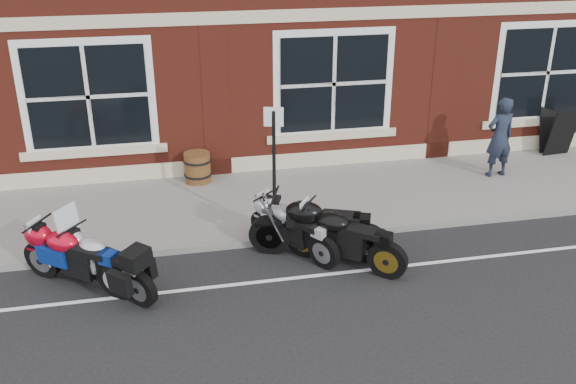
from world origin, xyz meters
name	(u,v)px	position (x,y,z in m)	size (l,w,h in m)	color
ground	(315,283)	(0.00, 0.00, 0.00)	(80.00, 80.00, 0.00)	black
sidewalk	(278,201)	(0.00, 3.00, 0.06)	(30.00, 3.00, 0.12)	slate
kerb	(295,238)	(0.00, 1.42, 0.06)	(30.00, 0.16, 0.12)	slate
moto_touring_silver	(104,260)	(-3.15, 0.46, 0.53)	(1.47, 1.48, 1.29)	black
moto_sport_red	(76,255)	(-3.57, 0.68, 0.54)	(1.74, 1.34, 0.93)	black
moto_sport_black	(343,236)	(0.57, 0.44, 0.54)	(1.70, 1.45, 0.95)	black
moto_sport_silver	(293,226)	(-0.13, 1.02, 0.50)	(1.20, 1.66, 0.87)	black
moto_naked_black	(315,225)	(0.19, 0.81, 0.60)	(2.18, 1.01, 1.04)	black
pedestrian_left	(500,137)	(4.78, 3.23, 0.98)	(0.62, 0.41, 1.71)	#1A212F
a_board_sign	(557,130)	(6.79, 4.20, 0.68)	(0.67, 0.45, 1.12)	black
barrel_planter	(197,167)	(-1.47, 4.19, 0.44)	(0.57, 0.57, 0.63)	#503815
parking_sign	(274,163)	(-0.34, 1.55, 1.44)	(0.32, 0.10, 2.29)	black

